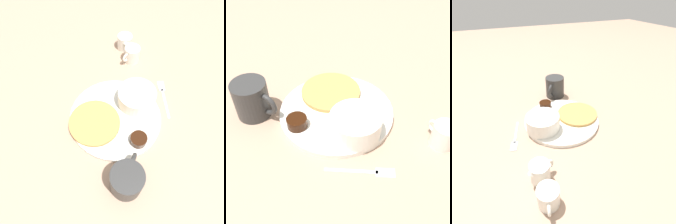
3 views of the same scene
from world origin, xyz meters
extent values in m
plane|color=tan|center=(0.00, 0.00, 0.00)|extent=(4.00, 4.00, 0.00)
cylinder|color=white|center=(0.00, 0.00, 0.01)|extent=(0.26, 0.26, 0.01)
cylinder|color=tan|center=(0.06, 0.00, 0.02)|extent=(0.14, 0.14, 0.01)
cylinder|color=white|center=(-0.08, -0.02, 0.04)|extent=(0.11, 0.11, 0.05)
cylinder|color=white|center=(-0.08, -0.02, 0.06)|extent=(0.09, 0.09, 0.01)
cylinder|color=black|center=(-0.03, 0.09, 0.02)|extent=(0.04, 0.04, 0.02)
cylinder|color=white|center=(-0.10, -0.01, 0.02)|extent=(0.04, 0.04, 0.02)
sphere|color=white|center=(-0.10, -0.01, 0.04)|extent=(0.02, 0.02, 0.02)
cylinder|color=#333333|center=(0.05, 0.18, 0.04)|extent=(0.08, 0.08, 0.09)
torus|color=#333333|center=(0.02, 0.15, 0.05)|extent=(0.05, 0.05, 0.06)
cylinder|color=white|center=(-0.14, -0.19, 0.03)|extent=(0.05, 0.05, 0.05)
torus|color=white|center=(-0.11, -0.18, 0.03)|extent=(0.03, 0.02, 0.03)
cone|color=white|center=(-0.16, -0.20, 0.05)|extent=(0.02, 0.02, 0.01)
cylinder|color=white|center=(-0.14, -0.26, 0.03)|extent=(0.05, 0.05, 0.05)
torus|color=white|center=(-0.15, -0.28, 0.03)|extent=(0.01, 0.03, 0.03)
cone|color=white|center=(-0.13, -0.24, 0.05)|extent=(0.02, 0.02, 0.01)
cube|color=silver|center=(-0.16, 0.01, 0.00)|extent=(0.04, 0.10, 0.00)
cube|color=silver|center=(-0.18, -0.06, 0.00)|extent=(0.03, 0.04, 0.00)
camera|label=1|loc=(0.12, 0.28, 0.56)|focal=35.00mm
camera|label=2|loc=(-0.46, 0.10, 0.46)|focal=45.00mm
camera|label=3|loc=(-0.19, -0.46, 0.39)|focal=28.00mm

